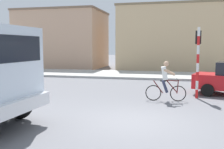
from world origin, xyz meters
name	(u,v)px	position (x,y,z in m)	size (l,w,h in m)	color
ground_plane	(132,122)	(0.00, 0.00, 0.00)	(120.00, 120.00, 0.00)	slate
sidewalk_far	(158,75)	(0.00, 12.81, 0.08)	(80.00, 5.00, 0.16)	#ADADA8
cyclist	(166,81)	(0.89, 3.47, 0.86)	(1.73, 0.50, 1.72)	black
traffic_light_pole	(198,53)	(2.26, 4.49, 2.07)	(0.24, 0.43, 3.20)	red
building_corner_left	(63,39)	(-10.85, 19.42, 3.09)	(9.00, 6.68, 6.17)	tan
building_mid_block	(170,38)	(0.81, 19.38, 3.19)	(10.37, 5.44, 6.37)	#D1B284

